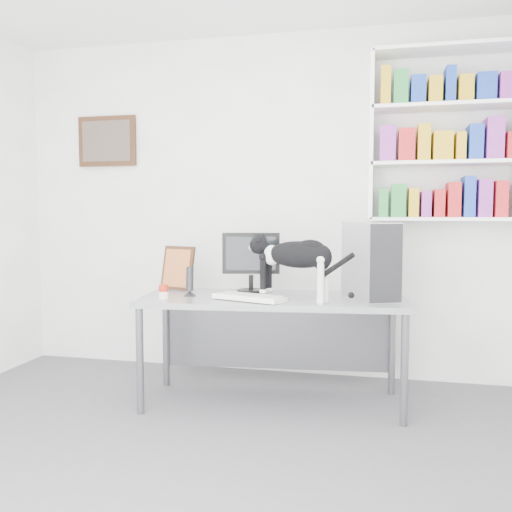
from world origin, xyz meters
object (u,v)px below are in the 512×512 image
at_px(leaning_print, 178,267).
at_px(bookshelf, 443,135).
at_px(pc_tower, 370,260).
at_px(cat, 296,270).
at_px(desk, 273,350).
at_px(monitor, 251,262).
at_px(keyboard, 249,298).
at_px(soup_can, 164,292).
at_px(speaker, 190,281).

bearing_deg(leaning_print, bookshelf, 29.91).
xyz_separation_m(pc_tower, cat, (-0.46, -0.25, -0.05)).
bearing_deg(bookshelf, desk, -151.76).
relative_size(bookshelf, cat, 1.90).
distance_m(bookshelf, desk, 1.96).
bearing_deg(monitor, desk, -56.02).
bearing_deg(desk, bookshelf, 22.27).
height_order(keyboard, cat, cat).
height_order(monitor, pc_tower, pc_tower).
distance_m(monitor, soup_can, 0.67).
height_order(leaning_print, cat, cat).
distance_m(monitor, leaning_print, 0.55).
bearing_deg(speaker, pc_tower, 1.76).
relative_size(bookshelf, pc_tower, 2.48).
bearing_deg(keyboard, speaker, -171.57).
bearing_deg(cat, pc_tower, 45.39).
xyz_separation_m(desk, leaning_print, (-0.75, 0.19, 0.53)).
distance_m(monitor, pc_tower, 0.83).
xyz_separation_m(monitor, keyboard, (0.08, -0.36, -0.20)).
height_order(bookshelf, cat, bookshelf).
distance_m(speaker, leaning_print, 0.34).
height_order(bookshelf, monitor, bookshelf).
height_order(desk, speaker, speaker).
xyz_separation_m(speaker, leaning_print, (-0.19, 0.28, 0.06)).
relative_size(pc_tower, leaning_print, 1.51).
bearing_deg(cat, monitor, 155.71).
height_order(bookshelf, desk, bookshelf).
height_order(keyboard, leaning_print, leaning_print).
distance_m(leaning_print, soup_can, 0.45).
relative_size(desk, keyboard, 3.75).
relative_size(bookshelf, speaker, 5.99).
bearing_deg(soup_can, leaning_print, 98.66).
bearing_deg(speaker, cat, -11.63).
distance_m(keyboard, cat, 0.35).
height_order(pc_tower, cat, pc_tower).
xyz_separation_m(desk, keyboard, (-0.12, -0.17, 0.38)).
bearing_deg(bookshelf, leaning_print, -167.49).
bearing_deg(pc_tower, leaning_print, 153.77).
xyz_separation_m(monitor, cat, (0.37, -0.32, -0.02)).
bearing_deg(cat, desk, 159.75).
bearing_deg(bookshelf, cat, -142.13).
bearing_deg(cat, bookshelf, 54.30).
bearing_deg(pc_tower, monitor, 151.97).
relative_size(speaker, soup_can, 2.24).
xyz_separation_m(keyboard, cat, (0.30, 0.04, 0.18)).
bearing_deg(soup_can, keyboard, 6.65).
bearing_deg(monitor, cat, -52.71).
bearing_deg(monitor, leaning_print, 167.93).
bearing_deg(keyboard, leaning_print, 169.27).
xyz_separation_m(bookshelf, speaker, (-1.68, -0.69, -1.02)).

